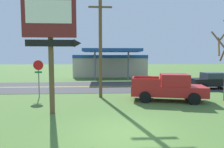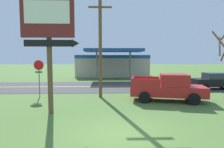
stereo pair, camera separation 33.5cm
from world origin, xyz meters
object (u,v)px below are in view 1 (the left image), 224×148
object	(u,v)px
gas_station	(110,65)
utility_pole	(100,41)
stop_sign	(38,72)
pickup_red_parked_on_lawn	(168,88)
car_black_mid_lane	(212,81)
motel_sign	(51,31)

from	to	relation	value
gas_station	utility_pole	bearing A→B (deg)	-95.05
stop_sign	pickup_red_parked_on_lawn	world-z (taller)	stop_sign
gas_station	pickup_red_parked_on_lawn	size ratio (longest dim) A/B	2.18
stop_sign	pickup_red_parked_on_lawn	size ratio (longest dim) A/B	0.54
utility_pole	car_black_mid_lane	bearing A→B (deg)	17.53
utility_pole	car_black_mid_lane	xyz separation A→B (m)	(11.33, 3.58, -3.63)
stop_sign	gas_station	bearing A→B (deg)	69.81
stop_sign	gas_station	distance (m)	18.74
stop_sign	car_black_mid_lane	size ratio (longest dim) A/B	0.70
motel_sign	stop_sign	bearing A→B (deg)	115.55
utility_pole	pickup_red_parked_on_lawn	distance (m)	6.24
car_black_mid_lane	motel_sign	bearing A→B (deg)	-150.20
motel_sign	car_black_mid_lane	bearing A→B (deg)	29.80
motel_sign	gas_station	xyz separation A→B (m)	(4.23, 22.28, -2.64)
stop_sign	car_black_mid_lane	distance (m)	16.59
utility_pole	gas_station	xyz separation A→B (m)	(1.58, 17.86, -2.52)
utility_pole	motel_sign	bearing A→B (deg)	-120.90
stop_sign	utility_pole	world-z (taller)	utility_pole
gas_station	pickup_red_parked_on_lawn	xyz separation A→B (m)	(3.36, -19.38, -0.98)
stop_sign	pickup_red_parked_on_lawn	distance (m)	10.05
motel_sign	car_black_mid_lane	distance (m)	16.53
motel_sign	utility_pole	size ratio (longest dim) A/B	0.80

